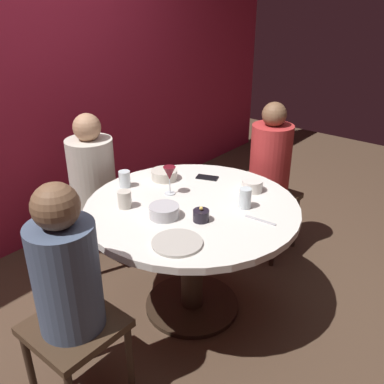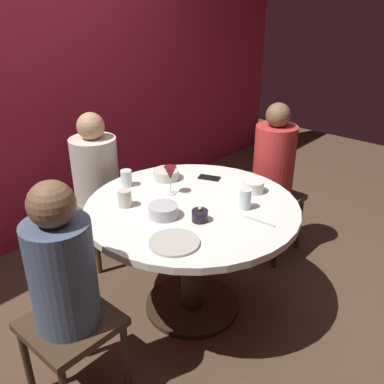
{
  "view_description": "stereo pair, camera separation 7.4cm",
  "coord_description": "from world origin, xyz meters",
  "px_view_note": "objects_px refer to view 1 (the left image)",
  "views": [
    {
      "loc": [
        -1.67,
        -1.37,
        1.87
      ],
      "look_at": [
        0.0,
        0.0,
        0.83
      ],
      "focal_mm": 39.62,
      "sensor_mm": 36.0,
      "label": 1
    },
    {
      "loc": [
        -1.63,
        -1.43,
        1.87
      ],
      "look_at": [
        0.0,
        0.0,
        0.83
      ],
      "focal_mm": 39.62,
      "sensor_mm": 36.0,
      "label": 2
    }
  ],
  "objects_px": {
    "cell_phone": "(207,178)",
    "bowl_salad_center": "(252,185)",
    "candle_holder": "(201,215)",
    "seated_diner_right": "(270,164)",
    "cup_near_candle": "(245,198)",
    "seated_diner_left": "(67,278)",
    "dinner_plate": "(177,243)",
    "wine_glass": "(169,174)",
    "seated_diner_back": "(92,173)",
    "cup_by_left_diner": "(125,199)",
    "dining_table": "(192,230)",
    "cup_by_right_diner": "(125,179)",
    "bowl_serving_large": "(164,211)",
    "bowl_small_white": "(164,175)"
  },
  "relations": [
    {
      "from": "dining_table",
      "to": "candle_holder",
      "type": "relative_size",
      "value": 14.12
    },
    {
      "from": "dining_table",
      "to": "cup_by_left_diner",
      "type": "bearing_deg",
      "value": 134.24
    },
    {
      "from": "dinner_plate",
      "to": "cup_by_left_diner",
      "type": "height_order",
      "value": "cup_by_left_diner"
    },
    {
      "from": "candle_holder",
      "to": "cup_by_right_diner",
      "type": "bearing_deg",
      "value": 86.7
    },
    {
      "from": "seated_diner_right",
      "to": "cup_by_left_diner",
      "type": "height_order",
      "value": "seated_diner_right"
    },
    {
      "from": "dining_table",
      "to": "cup_by_right_diner",
      "type": "xyz_separation_m",
      "value": [
        -0.08,
        0.48,
        0.22
      ]
    },
    {
      "from": "dining_table",
      "to": "seated_diner_right",
      "type": "distance_m",
      "value": 0.91
    },
    {
      "from": "seated_diner_back",
      "to": "dinner_plate",
      "type": "relative_size",
      "value": 4.47
    },
    {
      "from": "seated_diner_back",
      "to": "cup_by_left_diner",
      "type": "xyz_separation_m",
      "value": [
        -0.27,
        -0.64,
        0.1
      ]
    },
    {
      "from": "seated_diner_back",
      "to": "dinner_plate",
      "type": "distance_m",
      "value": 1.18
    },
    {
      "from": "cell_phone",
      "to": "bowl_serving_large",
      "type": "distance_m",
      "value": 0.58
    },
    {
      "from": "dining_table",
      "to": "bowl_serving_large",
      "type": "distance_m",
      "value": 0.29
    },
    {
      "from": "bowl_salad_center",
      "to": "cup_by_right_diner",
      "type": "bearing_deg",
      "value": 125.09
    },
    {
      "from": "seated_diner_right",
      "to": "dinner_plate",
      "type": "height_order",
      "value": "seated_diner_right"
    },
    {
      "from": "seated_diner_left",
      "to": "cup_by_left_diner",
      "type": "bearing_deg",
      "value": 24.72
    },
    {
      "from": "seated_diner_left",
      "to": "cup_near_candle",
      "type": "relative_size",
      "value": 10.04
    },
    {
      "from": "seated_diner_right",
      "to": "cup_by_left_diner",
      "type": "xyz_separation_m",
      "value": [
        -1.16,
        0.27,
        0.08
      ]
    },
    {
      "from": "bowl_serving_large",
      "to": "cup_by_left_diner",
      "type": "bearing_deg",
      "value": 103.26
    },
    {
      "from": "wine_glass",
      "to": "cell_phone",
      "type": "distance_m",
      "value": 0.35
    },
    {
      "from": "seated_diner_back",
      "to": "candle_holder",
      "type": "relative_size",
      "value": 12.81
    },
    {
      "from": "cup_by_right_diner",
      "to": "dining_table",
      "type": "bearing_deg",
      "value": -80.82
    },
    {
      "from": "candle_holder",
      "to": "cup_near_candle",
      "type": "height_order",
      "value": "cup_near_candle"
    },
    {
      "from": "cup_by_left_diner",
      "to": "bowl_serving_large",
      "type": "bearing_deg",
      "value": -76.74
    },
    {
      "from": "cell_phone",
      "to": "bowl_salad_center",
      "type": "relative_size",
      "value": 1.09
    },
    {
      "from": "dining_table",
      "to": "cup_by_right_diner",
      "type": "bearing_deg",
      "value": 99.18
    },
    {
      "from": "candle_holder",
      "to": "seated_diner_right",
      "type": "bearing_deg",
      "value": 8.8
    },
    {
      "from": "seated_diner_left",
      "to": "cell_phone",
      "type": "bearing_deg",
      "value": 7.58
    },
    {
      "from": "cup_by_left_diner",
      "to": "seated_diner_left",
      "type": "bearing_deg",
      "value": -155.28
    },
    {
      "from": "wine_glass",
      "to": "dining_table",
      "type": "bearing_deg",
      "value": -97.16
    },
    {
      "from": "bowl_small_white",
      "to": "cup_by_left_diner",
      "type": "height_order",
      "value": "cup_by_left_diner"
    },
    {
      "from": "seated_diner_right",
      "to": "cup_by_right_diner",
      "type": "distance_m",
      "value": 1.09
    },
    {
      "from": "seated_diner_left",
      "to": "seated_diner_back",
      "type": "relative_size",
      "value": 1.05
    },
    {
      "from": "candle_holder",
      "to": "bowl_small_white",
      "type": "distance_m",
      "value": 0.59
    },
    {
      "from": "dinner_plate",
      "to": "cup_near_candle",
      "type": "bearing_deg",
      "value": -4.93
    },
    {
      "from": "dinner_plate",
      "to": "bowl_serving_large",
      "type": "distance_m",
      "value": 0.28
    },
    {
      "from": "wine_glass",
      "to": "cup_by_left_diner",
      "type": "bearing_deg",
      "value": 164.48
    },
    {
      "from": "seated_diner_left",
      "to": "cup_by_left_diner",
      "type": "height_order",
      "value": "seated_diner_left"
    },
    {
      "from": "dining_table",
      "to": "cup_by_right_diner",
      "type": "relative_size",
      "value": 11.95
    },
    {
      "from": "seated_diner_back",
      "to": "bowl_salad_center",
      "type": "height_order",
      "value": "seated_diner_back"
    },
    {
      "from": "cell_phone",
      "to": "cup_by_left_diner",
      "type": "relative_size",
      "value": 1.41
    },
    {
      "from": "seated_diner_left",
      "to": "dinner_plate",
      "type": "distance_m",
      "value": 0.54
    },
    {
      "from": "seated_diner_right",
      "to": "candle_holder",
      "type": "bearing_deg",
      "value": 8.8
    },
    {
      "from": "candle_holder",
      "to": "cup_by_right_diner",
      "type": "distance_m",
      "value": 0.64
    },
    {
      "from": "dinner_plate",
      "to": "cup_by_right_diner",
      "type": "relative_size",
      "value": 2.42
    },
    {
      "from": "seated_diner_back",
      "to": "wine_glass",
      "type": "relative_size",
      "value": 6.38
    },
    {
      "from": "cell_phone",
      "to": "cup_by_left_diner",
      "type": "distance_m",
      "value": 0.63
    },
    {
      "from": "cell_phone",
      "to": "bowl_small_white",
      "type": "relative_size",
      "value": 0.83
    },
    {
      "from": "bowl_serving_large",
      "to": "cup_by_right_diner",
      "type": "relative_size",
      "value": 1.58
    },
    {
      "from": "dinner_plate",
      "to": "cup_by_left_diner",
      "type": "xyz_separation_m",
      "value": [
        0.1,
        0.48,
        0.04
      ]
    },
    {
      "from": "dining_table",
      "to": "bowl_salad_center",
      "type": "height_order",
      "value": "bowl_salad_center"
    }
  ]
}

